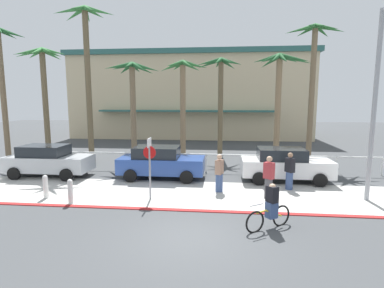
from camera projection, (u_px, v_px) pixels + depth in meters
ground_plane at (207, 166)px, 18.94m from camera, size 80.00×80.00×0.00m
sidewalk_strip at (200, 194)px, 13.23m from camera, size 44.00×4.00×0.02m
curb_paint at (196, 211)px, 11.26m from camera, size 44.00×0.24×0.03m
building_backdrop at (192, 96)px, 35.35m from camera, size 25.83×11.56×9.13m
rail_fence at (206, 157)px, 17.34m from camera, size 19.19×0.08×1.04m
stop_sign_bike_lane at (150, 160)px, 12.30m from camera, size 0.52×0.56×2.56m
bollard_0 at (70, 191)px, 11.99m from camera, size 0.20×0.20×1.00m
bollard_2 at (46, 186)px, 12.64m from camera, size 0.20×0.20×1.00m
streetlight_curb at (378, 95)px, 11.62m from camera, size 0.24×2.54×7.50m
palm_tree_0 at (1, 63)px, 20.16m from camera, size 2.75×3.30×8.84m
palm_tree_1 at (43, 74)px, 19.86m from camera, size 3.18×3.54×7.47m
palm_tree_2 at (87, 51)px, 18.96m from camera, size 3.67×2.94×9.84m
palm_tree_3 at (133, 85)px, 19.20m from camera, size 3.19×3.20×6.47m
palm_tree_4 at (183, 87)px, 19.56m from camera, size 3.08×3.22×6.61m
palm_tree_5 at (220, 82)px, 21.56m from camera, size 3.27×3.59×7.06m
palm_tree_6 at (280, 79)px, 18.22m from camera, size 3.48×3.13×6.85m
palm_tree_7 at (313, 58)px, 19.72m from camera, size 3.73×3.06×8.94m
car_silver_0 at (48, 160)px, 16.26m from camera, size 4.40×2.02×1.69m
car_blue_1 at (161, 162)px, 15.80m from camera, size 4.40×2.02×1.69m
car_white_2 at (285, 164)px, 15.25m from camera, size 4.40×2.02×1.69m
cyclist_yellow_0 at (271, 208)px, 9.64m from camera, size 1.54×1.08×1.50m
pedestrian_0 at (290, 173)px, 13.82m from camera, size 0.44×0.48×1.73m
pedestrian_1 at (269, 179)px, 12.50m from camera, size 0.47×0.46×1.82m
pedestrian_2 at (219, 175)px, 13.48m from camera, size 0.42×0.47×1.71m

